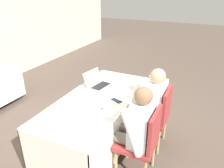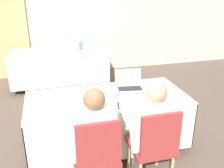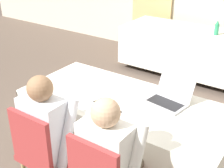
{
  "view_description": "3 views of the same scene",
  "coord_description": "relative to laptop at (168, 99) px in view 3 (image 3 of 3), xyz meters",
  "views": [
    {
      "loc": [
        -2.26,
        -1.29,
        2.11
      ],
      "look_at": [
        0.0,
        -0.22,
        0.97
      ],
      "focal_mm": 35.0,
      "sensor_mm": 36.0,
      "label": 1
    },
    {
      "loc": [
        -0.66,
        -2.67,
        2.0
      ],
      "look_at": [
        0.0,
        -0.22,
        0.97
      ],
      "focal_mm": 40.0,
      "sensor_mm": 36.0,
      "label": 2
    },
    {
      "loc": [
        1.31,
        -2.1,
        2.11
      ],
      "look_at": [
        0.0,
        -0.22,
        0.97
      ],
      "focal_mm": 50.0,
      "sensor_mm": 36.0,
      "label": 3
    }
  ],
  "objects": [
    {
      "name": "ground_plane",
      "position": [
        -0.34,
        -0.17,
        -0.77
      ],
      "size": [
        24.0,
        24.0,
        0.0
      ],
      "primitive_type": "plane",
      "color": "brown"
    },
    {
      "name": "conference_table_near",
      "position": [
        -0.34,
        -0.17,
        -0.21
      ],
      "size": [
        1.94,
        0.88,
        0.72
      ],
      "color": "white",
      "rests_on": "ground_plane"
    },
    {
      "name": "conference_table_far",
      "position": [
        -0.76,
        2.24,
        -0.21
      ],
      "size": [
        1.94,
        0.88,
        0.72
      ],
      "color": "white",
      "rests_on": "ground_plane"
    },
    {
      "name": "laptop",
      "position": [
        0.0,
        0.0,
        0.0
      ],
      "size": [
        0.39,
        0.36,
        0.22
      ],
      "rotation": [
        0.0,
        0.0,
        -0.15
      ],
      "color": "#B7B7BC",
      "rests_on": "conference_table_near"
    },
    {
      "name": "cell_phone",
      "position": [
        -0.3,
        -0.43,
        -0.04
      ],
      "size": [
        0.11,
        0.16,
        0.01
      ],
      "rotation": [
        0.0,
        0.0,
        -0.33
      ],
      "color": "black",
      "rests_on": "conference_table_near"
    },
    {
      "name": "paper_beside_laptop",
      "position": [
        -0.46,
        -0.41,
        -0.04
      ],
      "size": [
        0.25,
        0.32,
        0.0
      ],
      "rotation": [
        0.0,
        0.0,
        -0.14
      ],
      "color": "white",
      "rests_on": "conference_table_near"
    },
    {
      "name": "paper_centre_table",
      "position": [
        -0.65,
        -0.22,
        -0.04
      ],
      "size": [
        0.21,
        0.3,
        0.0
      ],
      "rotation": [
        0.0,
        0.0,
        0.01
      ],
      "color": "white",
      "rests_on": "conference_table_near"
    },
    {
      "name": "water_bottle",
      "position": [
        -0.31,
        2.25,
        0.06
      ],
      "size": [
        0.07,
        0.07,
        0.23
      ],
      "color": "#288456",
      "rests_on": "conference_table_far"
    },
    {
      "name": "chair_near_left",
      "position": [
        -0.64,
        -0.92,
        -0.27
      ],
      "size": [
        0.44,
        0.44,
        0.9
      ],
      "rotation": [
        0.0,
        0.0,
        3.14
      ],
      "color": "tan",
      "rests_on": "ground_plane"
    },
    {
      "name": "person_checkered_shirt",
      "position": [
        -0.64,
        -0.82,
        -0.11
      ],
      "size": [
        0.5,
        0.52,
        1.16
      ],
      "rotation": [
        0.0,
        0.0,
        3.14
      ],
      "color": "#665B4C",
      "rests_on": "ground_plane"
    },
    {
      "name": "person_white_shirt",
      "position": [
        -0.04,
        -0.82,
        -0.11
      ],
      "size": [
        0.5,
        0.52,
        1.16
      ],
      "rotation": [
        0.0,
        0.0,
        3.14
      ],
      "color": "#665B4C",
      "rests_on": "ground_plane"
    }
  ]
}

